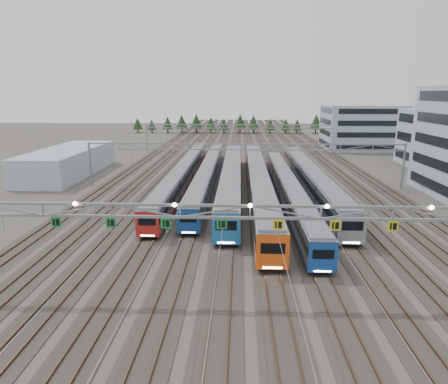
{
  "coord_description": "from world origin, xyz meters",
  "views": [
    {
      "loc": [
        -0.86,
        -30.45,
        16.44
      ],
      "look_at": [
        -2.95,
        21.9,
        3.5
      ],
      "focal_mm": 32.0,
      "sensor_mm": 36.0,
      "label": 1
    }
  ],
  "objects_px": {
    "gantry_mid": "(245,152)",
    "gantry_far": "(243,130)",
    "train_e": "(288,188)",
    "train_f": "(310,179)",
    "train_b": "(209,171)",
    "west_shed": "(68,162)",
    "gantry_near": "(249,215)",
    "train_c": "(232,177)",
    "train_d": "(258,180)",
    "train_a": "(185,171)",
    "depot_bldg_mid": "(440,139)",
    "depot_bldg_north": "(362,127)"
  },
  "relations": [
    {
      "from": "train_d",
      "to": "gantry_mid",
      "type": "height_order",
      "value": "gantry_mid"
    },
    {
      "from": "train_d",
      "to": "gantry_far",
      "type": "relative_size",
      "value": 1.13
    },
    {
      "from": "depot_bldg_mid",
      "to": "west_shed",
      "type": "relative_size",
      "value": 0.53
    },
    {
      "from": "train_a",
      "to": "gantry_near",
      "type": "distance_m",
      "value": 45.87
    },
    {
      "from": "train_d",
      "to": "depot_bldg_mid",
      "type": "bearing_deg",
      "value": 32.58
    },
    {
      "from": "train_c",
      "to": "train_f",
      "type": "distance_m",
      "value": 13.55
    },
    {
      "from": "depot_bldg_north",
      "to": "west_shed",
      "type": "bearing_deg",
      "value": -149.43
    },
    {
      "from": "train_a",
      "to": "train_e",
      "type": "distance_m",
      "value": 22.28
    },
    {
      "from": "gantry_near",
      "to": "west_shed",
      "type": "distance_m",
      "value": 62.48
    },
    {
      "from": "train_a",
      "to": "depot_bldg_mid",
      "type": "bearing_deg",
      "value": 18.44
    },
    {
      "from": "gantry_far",
      "to": "depot_bldg_north",
      "type": "bearing_deg",
      "value": 12.92
    },
    {
      "from": "gantry_near",
      "to": "depot_bldg_mid",
      "type": "height_order",
      "value": "depot_bldg_mid"
    },
    {
      "from": "train_e",
      "to": "depot_bldg_mid",
      "type": "bearing_deg",
      "value": 39.88
    },
    {
      "from": "train_a",
      "to": "gantry_mid",
      "type": "relative_size",
      "value": 1.14
    },
    {
      "from": "gantry_mid",
      "to": "train_d",
      "type": "bearing_deg",
      "value": -63.15
    },
    {
      "from": "train_d",
      "to": "gantry_near",
      "type": "distance_m",
      "value": 36.07
    },
    {
      "from": "depot_bldg_north",
      "to": "west_shed",
      "type": "height_order",
      "value": "depot_bldg_north"
    },
    {
      "from": "gantry_near",
      "to": "train_f",
      "type": "bearing_deg",
      "value": 73.09
    },
    {
      "from": "train_e",
      "to": "gantry_mid",
      "type": "distance_m",
      "value": 12.12
    },
    {
      "from": "train_d",
      "to": "train_e",
      "type": "xyz_separation_m",
      "value": [
        4.5,
        -4.62,
        -0.27
      ]
    },
    {
      "from": "gantry_mid",
      "to": "depot_bldg_north",
      "type": "distance_m",
      "value": 64.3
    },
    {
      "from": "train_b",
      "to": "train_c",
      "type": "distance_m",
      "value": 7.63
    },
    {
      "from": "gantry_mid",
      "to": "west_shed",
      "type": "height_order",
      "value": "gantry_mid"
    },
    {
      "from": "gantry_far",
      "to": "train_c",
      "type": "bearing_deg",
      "value": -92.75
    },
    {
      "from": "train_b",
      "to": "gantry_far",
      "type": "bearing_deg",
      "value": 80.58
    },
    {
      "from": "train_c",
      "to": "depot_bldg_north",
      "type": "distance_m",
      "value": 67.21
    },
    {
      "from": "train_b",
      "to": "train_f",
      "type": "relative_size",
      "value": 1.17
    },
    {
      "from": "train_b",
      "to": "depot_bldg_mid",
      "type": "bearing_deg",
      "value": 19.68
    },
    {
      "from": "train_e",
      "to": "gantry_mid",
      "type": "xyz_separation_m",
      "value": [
        -6.75,
        9.06,
        4.4
      ]
    },
    {
      "from": "gantry_far",
      "to": "west_shed",
      "type": "distance_m",
      "value": 50.54
    },
    {
      "from": "train_f",
      "to": "depot_bldg_north",
      "type": "height_order",
      "value": "depot_bldg_north"
    },
    {
      "from": "train_a",
      "to": "train_f",
      "type": "relative_size",
      "value": 1.21
    },
    {
      "from": "train_c",
      "to": "depot_bldg_north",
      "type": "relative_size",
      "value": 2.58
    },
    {
      "from": "gantry_near",
      "to": "train_b",
      "type": "bearing_deg",
      "value": 98.58
    },
    {
      "from": "gantry_near",
      "to": "gantry_far",
      "type": "relative_size",
      "value": 1.0
    },
    {
      "from": "train_a",
      "to": "depot_bldg_mid",
      "type": "xyz_separation_m",
      "value": [
        56.12,
        18.72,
        4.41
      ]
    },
    {
      "from": "depot_bldg_mid",
      "to": "train_f",
      "type": "bearing_deg",
      "value": -142.54
    },
    {
      "from": "train_b",
      "to": "gantry_far",
      "type": "xyz_separation_m",
      "value": [
        6.75,
        40.67,
        4.37
      ]
    },
    {
      "from": "train_b",
      "to": "gantry_far",
      "type": "distance_m",
      "value": 41.46
    },
    {
      "from": "gantry_mid",
      "to": "gantry_far",
      "type": "height_order",
      "value": "same"
    },
    {
      "from": "train_b",
      "to": "gantry_mid",
      "type": "xyz_separation_m",
      "value": [
        6.75,
        -4.33,
        4.37
      ]
    },
    {
      "from": "train_f",
      "to": "gantry_mid",
      "type": "xyz_separation_m",
      "value": [
        -11.25,
        2.97,
        4.13
      ]
    },
    {
      "from": "gantry_far",
      "to": "depot_bldg_mid",
      "type": "relative_size",
      "value": 3.52
    },
    {
      "from": "gantry_far",
      "to": "west_shed",
      "type": "height_order",
      "value": "gantry_far"
    },
    {
      "from": "train_b",
      "to": "train_d",
      "type": "height_order",
      "value": "train_d"
    },
    {
      "from": "train_a",
      "to": "gantry_far",
      "type": "distance_m",
      "value": 42.67
    },
    {
      "from": "train_d",
      "to": "west_shed",
      "type": "relative_size",
      "value": 2.13
    },
    {
      "from": "train_c",
      "to": "west_shed",
      "type": "distance_m",
      "value": 36.45
    },
    {
      "from": "train_b",
      "to": "west_shed",
      "type": "relative_size",
      "value": 2.08
    },
    {
      "from": "train_b",
      "to": "train_e",
      "type": "xyz_separation_m",
      "value": [
        13.5,
        -13.39,
        -0.02
      ]
    }
  ]
}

